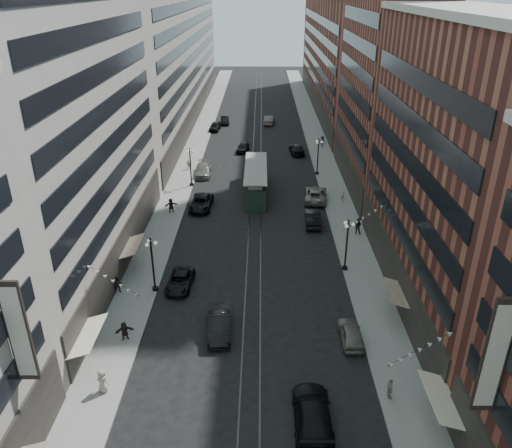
{
  "coord_description": "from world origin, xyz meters",
  "views": [
    {
      "loc": [
        0.7,
        -11.47,
        26.14
      ],
      "look_at": [
        0.24,
        32.33,
        5.0
      ],
      "focal_mm": 35.0,
      "sensor_mm": 36.0,
      "label": 1
    }
  ],
  "objects_px": {
    "car_4": "(351,333)",
    "car_13": "(243,147)",
    "pedestrian_1": "(102,381)",
    "car_10": "(313,218)",
    "car_6": "(312,414)",
    "pedestrian_5": "(171,205)",
    "car_5": "(219,324)",
    "pedestrian_8": "(342,195)",
    "car_extra_0": "(225,120)",
    "lamppost_se_mid": "(318,155)",
    "pedestrian_2": "(118,284)",
    "car_11": "(316,194)",
    "lamppost_se_far": "(347,243)",
    "pedestrian_4": "(390,388)",
    "car_8": "(203,170)",
    "pedestrian_9": "(322,142)",
    "pedestrian_6": "(189,164)",
    "streetcar": "(256,181)",
    "lamppost_sw_far": "(153,263)",
    "car_2": "(180,281)",
    "car_9": "(215,127)",
    "car_7": "(201,203)",
    "car_14": "(269,120)",
    "pedestrian_extra_0": "(124,331)",
    "car_12": "(297,149)",
    "lamppost_sw_mid": "(191,166)",
    "pedestrian_7": "(358,226)"
  },
  "relations": [
    {
      "from": "car_4",
      "to": "car_13",
      "type": "xyz_separation_m",
      "value": [
        -10.41,
        50.59,
        0.03
      ]
    },
    {
      "from": "pedestrian_1",
      "to": "car_10",
      "type": "height_order",
      "value": "pedestrian_1"
    },
    {
      "from": "car_6",
      "to": "pedestrian_5",
      "type": "height_order",
      "value": "pedestrian_5"
    },
    {
      "from": "car_5",
      "to": "pedestrian_8",
      "type": "height_order",
      "value": "pedestrian_8"
    },
    {
      "from": "car_extra_0",
      "to": "lamppost_se_mid",
      "type": "bearing_deg",
      "value": -66.86
    },
    {
      "from": "pedestrian_2",
      "to": "car_11",
      "type": "height_order",
      "value": "pedestrian_2"
    },
    {
      "from": "lamppost_se_far",
      "to": "car_13",
      "type": "distance_m",
      "value": 41.29
    },
    {
      "from": "lamppost_se_far",
      "to": "pedestrian_5",
      "type": "height_order",
      "value": "lamppost_se_far"
    },
    {
      "from": "pedestrian_4",
      "to": "car_8",
      "type": "relative_size",
      "value": 0.29
    },
    {
      "from": "car_4",
      "to": "car_11",
      "type": "xyz_separation_m",
      "value": [
        0.0,
        29.12,
        0.12
      ]
    },
    {
      "from": "lamppost_se_mid",
      "to": "pedestrian_9",
      "type": "xyz_separation_m",
      "value": [
        2.28,
        13.93,
        -2.0
      ]
    },
    {
      "from": "car_5",
      "to": "pedestrian_6",
      "type": "bearing_deg",
      "value": 96.86
    },
    {
      "from": "streetcar",
      "to": "car_6",
      "type": "distance_m",
      "value": 40.4
    },
    {
      "from": "car_8",
      "to": "lamppost_sw_far",
      "type": "bearing_deg",
      "value": -95.01
    },
    {
      "from": "car_2",
      "to": "pedestrian_6",
      "type": "bearing_deg",
      "value": 99.6
    },
    {
      "from": "pedestrian_2",
      "to": "pedestrian_5",
      "type": "bearing_deg",
      "value": 65.54
    },
    {
      "from": "car_10",
      "to": "car_11",
      "type": "distance_m",
      "value": 7.48
    },
    {
      "from": "car_8",
      "to": "car_9",
      "type": "bearing_deg",
      "value": 87.98
    },
    {
      "from": "streetcar",
      "to": "car_7",
      "type": "height_order",
      "value": "streetcar"
    },
    {
      "from": "lamppost_sw_far",
      "to": "car_14",
      "type": "bearing_deg",
      "value": 79.51
    },
    {
      "from": "pedestrian_1",
      "to": "car_extra_0",
      "type": "relative_size",
      "value": 0.38
    },
    {
      "from": "car_11",
      "to": "pedestrian_9",
      "type": "distance_m",
      "value": 24.09
    },
    {
      "from": "lamppost_sw_far",
      "to": "pedestrian_extra_0",
      "type": "distance_m",
      "value": 7.59
    },
    {
      "from": "pedestrian_9",
      "to": "car_7",
      "type": "bearing_deg",
      "value": -114.58
    },
    {
      "from": "car_7",
      "to": "car_8",
      "type": "xyz_separation_m",
      "value": [
        -1.07,
        12.4,
        0.02
      ]
    },
    {
      "from": "car_6",
      "to": "car_12",
      "type": "height_order",
      "value": "car_6"
    },
    {
      "from": "pedestrian_8",
      "to": "car_9",
      "type": "bearing_deg",
      "value": -72.15
    },
    {
      "from": "lamppost_sw_mid",
      "to": "streetcar",
      "type": "height_order",
      "value": "lamppost_sw_mid"
    },
    {
      "from": "lamppost_se_far",
      "to": "streetcar",
      "type": "relative_size",
      "value": 0.41
    },
    {
      "from": "car_11",
      "to": "pedestrian_7",
      "type": "distance_m",
      "value": 10.76
    },
    {
      "from": "car_7",
      "to": "pedestrian_8",
      "type": "xyz_separation_m",
      "value": [
        18.43,
        2.43,
        0.17
      ]
    },
    {
      "from": "pedestrian_1",
      "to": "car_8",
      "type": "height_order",
      "value": "pedestrian_1"
    },
    {
      "from": "streetcar",
      "to": "pedestrian_8",
      "type": "relative_size",
      "value": 8.28
    },
    {
      "from": "car_6",
      "to": "pedestrian_4",
      "type": "xyz_separation_m",
      "value": [
        5.56,
        2.24,
        0.08
      ]
    },
    {
      "from": "lamppost_sw_mid",
      "to": "pedestrian_1",
      "type": "distance_m",
      "value": 40.02
    },
    {
      "from": "lamppost_se_mid",
      "to": "car_11",
      "type": "relative_size",
      "value": 0.9
    },
    {
      "from": "pedestrian_1",
      "to": "pedestrian_9",
      "type": "xyz_separation_m",
      "value": [
        21.83,
        58.89,
        0.03
      ]
    },
    {
      "from": "pedestrian_5",
      "to": "car_11",
      "type": "bearing_deg",
      "value": -10.25
    },
    {
      "from": "car_5",
      "to": "pedestrian_9",
      "type": "height_order",
      "value": "pedestrian_9"
    },
    {
      "from": "pedestrian_6",
      "to": "pedestrian_9",
      "type": "xyz_separation_m",
      "value": [
        22.0,
        11.99,
        0.2
      ]
    },
    {
      "from": "pedestrian_1",
      "to": "pedestrian_5",
      "type": "relative_size",
      "value": 1.0
    },
    {
      "from": "pedestrian_9",
      "to": "car_14",
      "type": "bearing_deg",
      "value": 129.29
    },
    {
      "from": "car_8",
      "to": "pedestrian_extra_0",
      "type": "distance_m",
      "value": 38.94
    },
    {
      "from": "car_8",
      "to": "car_4",
      "type": "bearing_deg",
      "value": -70.38
    },
    {
      "from": "lamppost_sw_mid",
      "to": "pedestrian_4",
      "type": "xyz_separation_m",
      "value": [
        18.88,
        -40.33,
        -2.13
      ]
    },
    {
      "from": "pedestrian_1",
      "to": "pedestrian_extra_0",
      "type": "distance_m",
      "value": 5.75
    },
    {
      "from": "lamppost_sw_mid",
      "to": "car_7",
      "type": "height_order",
      "value": "lamppost_sw_mid"
    },
    {
      "from": "lamppost_sw_mid",
      "to": "pedestrian_6",
      "type": "distance_m",
      "value": 7.4
    },
    {
      "from": "streetcar",
      "to": "car_7",
      "type": "relative_size",
      "value": 2.37
    },
    {
      "from": "pedestrian_2",
      "to": "pedestrian_9",
      "type": "relative_size",
      "value": 0.92
    }
  ]
}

